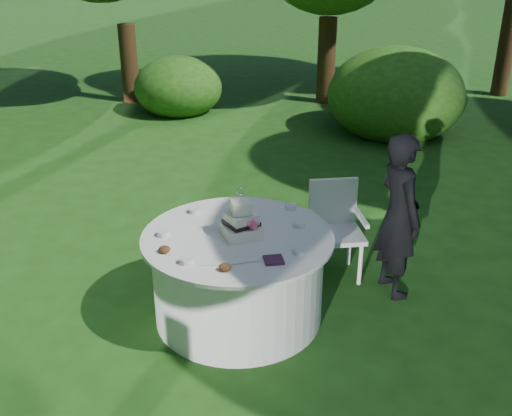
% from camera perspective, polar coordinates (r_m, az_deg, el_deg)
% --- Properties ---
extents(ground, '(80.00, 80.00, 0.00)m').
position_cam_1_polar(ground, '(5.22, -1.65, -10.15)').
color(ground, '#193B10').
rests_on(ground, ground).
extents(napkins, '(0.14, 0.14, 0.02)m').
position_cam_1_polar(napkins, '(4.45, 1.70, -4.97)').
color(napkins, '#461E3B').
rests_on(napkins, table).
extents(feather_plume, '(0.48, 0.07, 0.01)m').
position_cam_1_polar(feather_plume, '(4.43, -2.63, -5.19)').
color(feather_plume, silver).
rests_on(feather_plume, table).
extents(guest, '(0.43, 0.59, 1.50)m').
position_cam_1_polar(guest, '(5.34, 13.43, -0.74)').
color(guest, black).
rests_on(guest, ground).
extents(table, '(1.56, 1.56, 0.77)m').
position_cam_1_polar(table, '(5.01, -1.71, -6.50)').
color(table, silver).
rests_on(table, ground).
extents(cake, '(0.33, 0.33, 0.42)m').
position_cam_1_polar(cake, '(4.77, -1.39, -1.41)').
color(cake, silver).
rests_on(cake, table).
extents(chair, '(0.49, 0.48, 0.91)m').
position_cam_1_polar(chair, '(5.65, 7.54, -1.34)').
color(chair, silver).
rests_on(chair, ground).
extents(votives, '(1.22, 0.97, 0.04)m').
position_cam_1_polar(votives, '(4.86, -1.58, -2.09)').
color(votives, silver).
rests_on(votives, table).
extents(petal_cups, '(0.51, 0.43, 0.05)m').
position_cam_1_polar(petal_cups, '(4.46, -5.94, -4.75)').
color(petal_cups, '#562D16').
rests_on(petal_cups, table).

